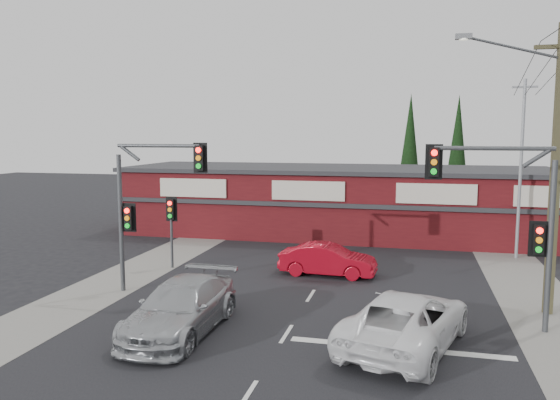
% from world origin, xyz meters
% --- Properties ---
extents(ground, '(120.00, 120.00, 0.00)m').
position_xyz_m(ground, '(0.00, 0.00, 0.00)').
color(ground, black).
rests_on(ground, ground).
extents(road_strip, '(14.00, 70.00, 0.01)m').
position_xyz_m(road_strip, '(0.00, 5.00, 0.01)').
color(road_strip, black).
rests_on(road_strip, ground).
extents(verge_left, '(3.00, 70.00, 0.02)m').
position_xyz_m(verge_left, '(-8.50, 5.00, 0.01)').
color(verge_left, gray).
rests_on(verge_left, ground).
extents(verge_right, '(3.00, 70.00, 0.02)m').
position_xyz_m(verge_right, '(8.50, 5.00, 0.01)').
color(verge_right, gray).
rests_on(verge_right, ground).
extents(stop_line, '(6.50, 0.35, 0.01)m').
position_xyz_m(stop_line, '(3.50, -1.50, 0.01)').
color(stop_line, silver).
rests_on(stop_line, ground).
extents(white_suv, '(4.27, 6.43, 1.64)m').
position_xyz_m(white_suv, '(3.67, -1.27, 0.82)').
color(white_suv, white).
rests_on(white_suv, ground).
extents(silver_suv, '(2.37, 5.64, 1.63)m').
position_xyz_m(silver_suv, '(-3.30, -1.76, 0.81)').
color(silver_suv, '#ADB0B3').
rests_on(silver_suv, ground).
extents(red_sedan, '(4.37, 1.74, 1.42)m').
position_xyz_m(red_sedan, '(0.16, 6.39, 0.71)').
color(red_sedan, '#AF0A1A').
rests_on(red_sedan, ground).
extents(lane_dashes, '(0.12, 52.19, 0.01)m').
position_xyz_m(lane_dashes, '(0.00, 7.30, 0.01)').
color(lane_dashes, silver).
rests_on(lane_dashes, ground).
extents(shop_building, '(27.30, 8.40, 4.22)m').
position_xyz_m(shop_building, '(-0.99, 16.99, 2.13)').
color(shop_building, '#4A0E13').
rests_on(shop_building, ground).
extents(conifer_near, '(1.80, 1.80, 9.25)m').
position_xyz_m(conifer_near, '(3.50, 24.00, 5.48)').
color(conifer_near, '#2D2116').
rests_on(conifer_near, ground).
extents(conifer_far, '(1.80, 1.80, 9.25)m').
position_xyz_m(conifer_far, '(7.00, 26.00, 5.48)').
color(conifer_far, '#2D2116').
rests_on(conifer_far, ground).
extents(traffic_mast_left, '(3.77, 0.27, 5.97)m').
position_xyz_m(traffic_mast_left, '(-6.43, 2.00, 3.93)').
color(traffic_mast_left, '#47494C').
rests_on(traffic_mast_left, ground).
extents(traffic_mast_right, '(3.96, 0.27, 5.97)m').
position_xyz_m(traffic_mast_right, '(6.86, 1.00, 3.95)').
color(traffic_mast_right, '#47494C').
rests_on(traffic_mast_right, ground).
extents(pedestal_signal, '(0.55, 0.27, 3.38)m').
position_xyz_m(pedestal_signal, '(-7.20, 6.01, 2.41)').
color(pedestal_signal, '#47494C').
rests_on(pedestal_signal, ground).
extents(utility_pole, '(4.38, 0.59, 10.00)m').
position_xyz_m(utility_pole, '(8.36, 2.99, 5.40)').
color(utility_pole, '#4D472B').
rests_on(utility_pole, ground).
extents(steel_pole, '(1.20, 0.16, 9.00)m').
position_xyz_m(steel_pole, '(9.00, 12.00, 4.70)').
color(steel_pole, gray).
rests_on(steel_pole, ground).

